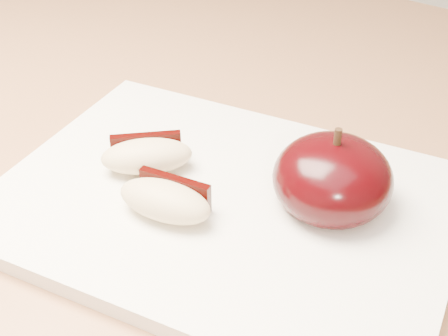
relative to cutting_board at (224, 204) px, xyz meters
The scene contains 4 objects.
cutting_board is the anchor object (origin of this frame).
apple_half 0.08m from the cutting_board, 31.40° to the left, with size 0.10×0.10×0.07m.
apple_wedge_a 0.07m from the cutting_board, behind, with size 0.07×0.07×0.02m.
apple_wedge_b 0.05m from the cutting_board, 120.60° to the right, with size 0.07×0.04×0.02m.
Camera 1 is at (0.10, 0.10, 1.18)m, focal length 50.00 mm.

